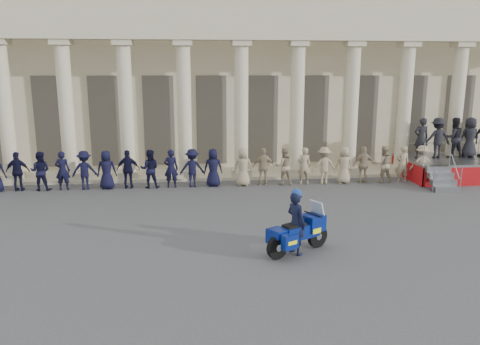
% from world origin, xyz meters
% --- Properties ---
extents(ground, '(90.00, 90.00, 0.00)m').
position_xyz_m(ground, '(0.00, 0.00, 0.00)').
color(ground, '#404042').
rests_on(ground, ground).
extents(building, '(40.00, 12.50, 9.00)m').
position_xyz_m(building, '(-0.00, 14.74, 4.52)').
color(building, '#C6B894').
rests_on(building, ground).
extents(officer_rank, '(21.28, 0.63, 1.67)m').
position_xyz_m(officer_rank, '(-0.70, 6.51, 0.83)').
color(officer_rank, black).
rests_on(officer_rank, ground).
extents(reviewing_stand, '(4.63, 4.35, 2.84)m').
position_xyz_m(reviewing_stand, '(11.27, 7.14, 1.57)').
color(reviewing_stand, gray).
rests_on(reviewing_stand, ground).
extents(motorcycle, '(1.93, 1.42, 1.38)m').
position_xyz_m(motorcycle, '(1.94, -1.44, 0.60)').
color(motorcycle, black).
rests_on(motorcycle, ground).
extents(rider, '(0.69, 0.77, 1.85)m').
position_xyz_m(rider, '(1.84, -1.50, 0.92)').
color(rider, black).
rests_on(rider, ground).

